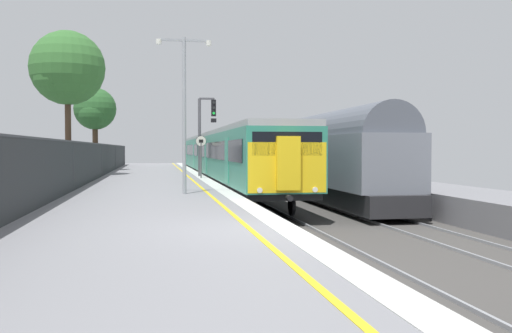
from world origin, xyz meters
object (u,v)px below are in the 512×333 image
at_px(background_tree_left, 94,110).
at_px(platform_lamp_mid, 184,102).
at_px(signal_gantry, 204,127).
at_px(speed_limit_sign, 201,151).
at_px(background_tree_centre, 65,70).
at_px(commuter_train_at_platform, 219,154).
at_px(freight_train_adjacent_track, 295,154).

bearing_deg(background_tree_left, platform_lamp_mid, -76.78).
bearing_deg(platform_lamp_mid, signal_gantry, 82.09).
xyz_separation_m(speed_limit_sign, background_tree_left, (-7.09, 13.06, 3.05)).
height_order(speed_limit_sign, platform_lamp_mid, platform_lamp_mid).
height_order(speed_limit_sign, background_tree_centre, background_tree_centre).
bearing_deg(commuter_train_at_platform, freight_train_adjacent_track, -55.16).
distance_m(speed_limit_sign, background_tree_centre, 10.26).
height_order(signal_gantry, background_tree_left, background_tree_left).
relative_size(speed_limit_sign, platform_lamp_mid, 0.42).
bearing_deg(background_tree_centre, signal_gantry, -13.31).
distance_m(freight_train_adjacent_track, signal_gantry, 5.72).
bearing_deg(platform_lamp_mid, background_tree_centre, 112.82).
relative_size(signal_gantry, background_tree_centre, 0.53).
height_order(background_tree_left, background_tree_centre, background_tree_centre).
bearing_deg(background_tree_left, freight_train_adjacent_track, -40.82).
bearing_deg(commuter_train_at_platform, background_tree_left, 148.75).
xyz_separation_m(speed_limit_sign, platform_lamp_mid, (-1.46, -10.90, 1.82)).
bearing_deg(speed_limit_sign, freight_train_adjacent_track, 17.81).
xyz_separation_m(commuter_train_at_platform, platform_lamp_mid, (-3.31, -18.53, 2.09)).
relative_size(speed_limit_sign, background_tree_centre, 0.27).
xyz_separation_m(background_tree_left, background_tree_centre, (-0.79, -8.71, 1.87)).
xyz_separation_m(commuter_train_at_platform, background_tree_left, (-8.94, 5.42, 3.32)).
bearing_deg(background_tree_centre, platform_lamp_mid, -67.18).
distance_m(signal_gantry, platform_lamp_mid, 13.43).
height_order(platform_lamp_mid, background_tree_left, background_tree_left).
distance_m(commuter_train_at_platform, freight_train_adjacent_track, 7.01).
distance_m(commuter_train_at_platform, signal_gantry, 5.70).
xyz_separation_m(speed_limit_sign, background_tree_centre, (-7.88, 4.35, 4.92)).
distance_m(platform_lamp_mid, background_tree_centre, 16.83).
relative_size(commuter_train_at_platform, signal_gantry, 8.95).
bearing_deg(background_tree_centre, commuter_train_at_platform, 18.67).
height_order(freight_train_adjacent_track, background_tree_left, background_tree_left).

